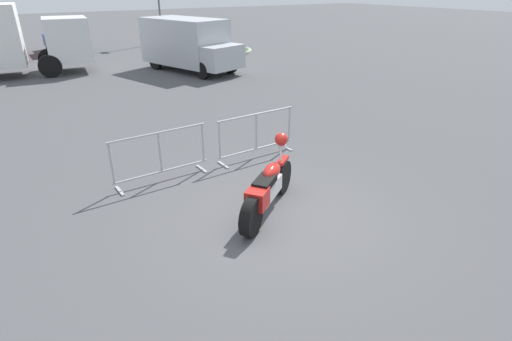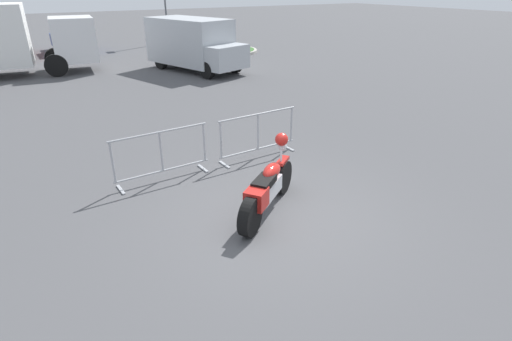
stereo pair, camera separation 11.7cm
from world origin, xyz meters
name	(u,v)px [view 1 (the left image)]	position (x,y,z in m)	size (l,w,h in m)	color
ground_plane	(280,216)	(0.00, 0.00, 0.00)	(120.00, 120.00, 0.00)	#4C4C4F
motorcycle	(268,187)	(-0.09, 0.27, 0.48)	(1.92, 1.47, 1.27)	black
crowd_barrier_near	(160,156)	(-1.25, 2.49, 0.55)	(2.06, 0.51, 1.07)	#9EA0A5
crowd_barrier_far	(256,135)	(1.08, 2.49, 0.55)	(2.06, 0.51, 1.07)	#9EA0A5
delivery_van	(188,43)	(3.96, 12.89, 1.24)	(3.33, 5.35, 2.31)	#B2B7BC
parked_car_red	(3,44)	(-3.14, 21.74, 0.73)	(1.72, 4.22, 1.43)	#B21E19
parked_car_blue	(63,40)	(-0.10, 21.69, 0.73)	(1.73, 4.24, 1.44)	#284799
planter_island	(215,45)	(7.66, 17.46, 0.36)	(4.06, 4.06, 1.23)	#ADA89E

